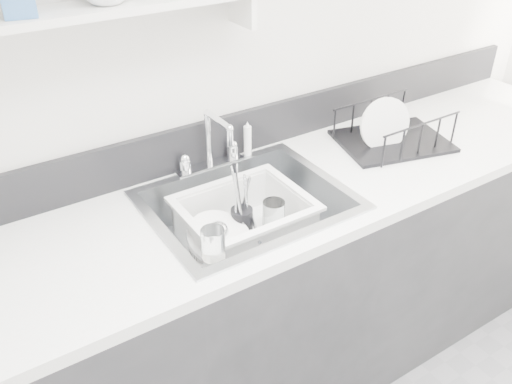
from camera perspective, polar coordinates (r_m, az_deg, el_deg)
counter_run at (r=2.04m, az=-0.78°, el=-11.77°), size 3.20×0.62×0.92m
backsplash at (r=1.93m, az=-5.62°, el=5.17°), size 3.20×0.02×0.16m
sink at (r=1.80m, az=-0.86°, el=-3.31°), size 0.64×0.52×0.20m
faucet at (r=1.90m, az=-4.84°, el=4.03°), size 0.26×0.18×0.23m
side_sprayer at (r=1.97m, az=-0.90°, el=5.61°), size 0.03×0.03×0.14m
wall_shelf at (r=1.57m, az=-17.28°, el=17.49°), size 1.00×0.16×0.12m
wash_tub at (r=1.80m, az=-1.22°, el=-3.19°), size 0.43×0.36×0.16m
plate_stack at (r=1.77m, az=-3.64°, el=-5.43°), size 0.26×0.25×0.10m
utensil_cup at (r=1.83m, az=-1.52°, el=-2.84°), size 0.08×0.08×0.25m
ladle at (r=1.79m, az=-1.75°, el=-4.54°), size 0.30×0.21×0.08m
tumbler_in_tub at (r=1.85m, az=1.87°, el=-2.50°), size 0.09×0.09×0.11m
tumbler_counter at (r=1.49m, az=-4.53°, el=-5.45°), size 0.08×0.08×0.09m
dish_rack at (r=2.13m, az=14.33°, el=6.76°), size 0.47×0.40×0.14m
bowl_small at (r=1.81m, az=2.64°, el=-4.98°), size 0.13×0.13×0.03m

